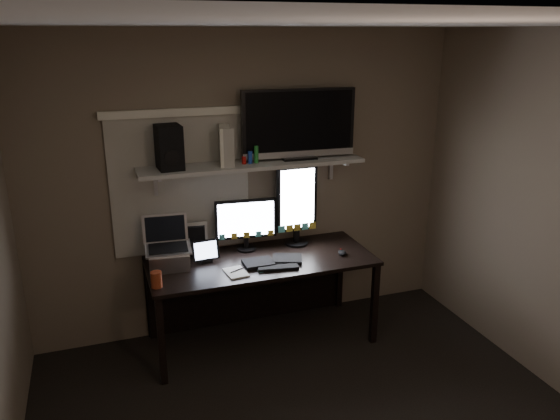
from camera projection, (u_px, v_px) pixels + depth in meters
name	position (u px, v px, depth m)	size (l,w,h in m)	color
ceiling	(348.00, 24.00, 2.53)	(3.60, 3.60, 0.00)	silver
back_wall	(247.00, 185.00, 4.54)	(3.60, 3.60, 0.00)	#6F5E4F
window_blinds	(181.00, 185.00, 4.34)	(1.10, 0.02, 1.10)	beige
desk	(257.00, 273.00, 4.53)	(1.80, 0.75, 0.73)	black
wall_shelf	(253.00, 164.00, 4.32)	(1.80, 0.35, 0.03)	#B5B6B0
monitor_landscape	(246.00, 225.00, 4.49)	(0.51, 0.05, 0.45)	black
monitor_portrait	(297.00, 205.00, 4.57)	(0.35, 0.07, 0.70)	black
keyboard	(273.00, 261.00, 4.29)	(0.48, 0.19, 0.03)	black
mouse	(342.00, 253.00, 4.45)	(0.07, 0.10, 0.04)	black
notepad	(236.00, 272.00, 4.11)	(0.15, 0.21, 0.01)	silver
tablet	(205.00, 251.00, 4.28)	(0.21, 0.09, 0.19)	black
file_sorter	(192.00, 239.00, 4.42)	(0.21, 0.10, 0.27)	black
laptop	(168.00, 244.00, 4.15)	(0.34, 0.28, 0.39)	silver
cup	(156.00, 280.00, 3.87)	(0.08, 0.08, 0.12)	maroon
sticky_notes	(247.00, 268.00, 4.19)	(0.27, 0.20, 0.00)	gold
tv	(299.00, 124.00, 4.35)	(0.93, 0.17, 0.56)	black
game_console	(225.00, 145.00, 4.20)	(0.08, 0.25, 0.30)	silver
speaker	(169.00, 147.00, 4.06)	(0.18, 0.22, 0.33)	black
bottles	(250.00, 155.00, 4.25)	(0.21, 0.05, 0.13)	#A50F0C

